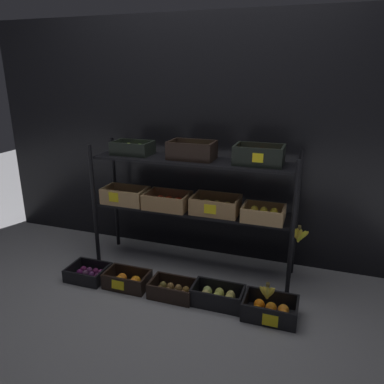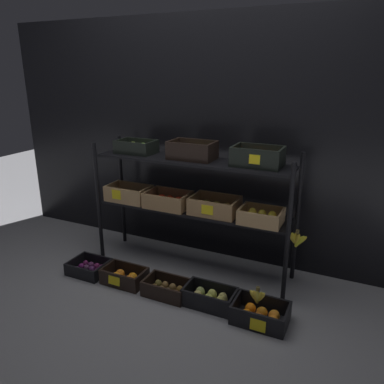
{
  "view_description": "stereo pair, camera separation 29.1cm",
  "coord_description": "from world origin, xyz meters",
  "px_view_note": "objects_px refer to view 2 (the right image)",
  "views": [
    {
      "loc": [
        0.9,
        -2.62,
        1.55
      ],
      "look_at": [
        0.0,
        0.0,
        0.65
      ],
      "focal_mm": 34.98,
      "sensor_mm": 36.0,
      "label": 1
    },
    {
      "loc": [
        1.17,
        -2.51,
        1.55
      ],
      "look_at": [
        0.0,
        0.0,
        0.65
      ],
      "focal_mm": 34.98,
      "sensor_mm": 36.0,
      "label": 2
    }
  ],
  "objects_px": {
    "crate_ground_plum": "(89,268)",
    "banana_bunch_loose": "(257,297)",
    "crate_ground_rightmost_orange": "(260,315)",
    "display_rack": "(193,186)",
    "crate_ground_orange": "(124,277)",
    "crate_ground_kiwi": "(167,289)",
    "crate_ground_pear": "(210,298)"
  },
  "relations": [
    {
      "from": "crate_ground_plum",
      "to": "crate_ground_kiwi",
      "type": "height_order",
      "value": "crate_ground_kiwi"
    },
    {
      "from": "display_rack",
      "to": "crate_ground_plum",
      "type": "relative_size",
      "value": 5.69
    },
    {
      "from": "crate_ground_orange",
      "to": "banana_bunch_loose",
      "type": "height_order",
      "value": "banana_bunch_loose"
    },
    {
      "from": "display_rack",
      "to": "crate_ground_plum",
      "type": "xyz_separation_m",
      "value": [
        -0.72,
        -0.44,
        -0.66
      ]
    },
    {
      "from": "display_rack",
      "to": "crate_ground_rightmost_orange",
      "type": "xyz_separation_m",
      "value": [
        0.69,
        -0.46,
        -0.65
      ]
    },
    {
      "from": "display_rack",
      "to": "banana_bunch_loose",
      "type": "height_order",
      "value": "display_rack"
    },
    {
      "from": "crate_ground_orange",
      "to": "crate_ground_pear",
      "type": "height_order",
      "value": "crate_ground_pear"
    },
    {
      "from": "crate_ground_kiwi",
      "to": "crate_ground_rightmost_orange",
      "type": "height_order",
      "value": "crate_ground_rightmost_orange"
    },
    {
      "from": "crate_ground_plum",
      "to": "crate_ground_rightmost_orange",
      "type": "height_order",
      "value": "crate_ground_rightmost_orange"
    },
    {
      "from": "crate_ground_plum",
      "to": "crate_ground_kiwi",
      "type": "bearing_deg",
      "value": -0.72
    },
    {
      "from": "crate_ground_rightmost_orange",
      "to": "banana_bunch_loose",
      "type": "distance_m",
      "value": 0.13
    },
    {
      "from": "crate_ground_pear",
      "to": "crate_ground_plum",
      "type": "bearing_deg",
      "value": -179.59
    },
    {
      "from": "crate_ground_orange",
      "to": "crate_ground_kiwi",
      "type": "distance_m",
      "value": 0.37
    },
    {
      "from": "crate_ground_orange",
      "to": "crate_ground_kiwi",
      "type": "xyz_separation_m",
      "value": [
        0.37,
        -0.0,
        -0.0
      ]
    },
    {
      "from": "display_rack",
      "to": "crate_ground_plum",
      "type": "height_order",
      "value": "display_rack"
    },
    {
      "from": "crate_ground_plum",
      "to": "crate_ground_pear",
      "type": "xyz_separation_m",
      "value": [
        1.05,
        0.01,
        0.02
      ]
    },
    {
      "from": "crate_ground_plum",
      "to": "crate_ground_orange",
      "type": "relative_size",
      "value": 0.91
    },
    {
      "from": "banana_bunch_loose",
      "to": "crate_ground_plum",
      "type": "bearing_deg",
      "value": 178.88
    },
    {
      "from": "crate_ground_plum",
      "to": "crate_ground_rightmost_orange",
      "type": "bearing_deg",
      "value": -0.89
    },
    {
      "from": "crate_ground_plum",
      "to": "crate_ground_pear",
      "type": "bearing_deg",
      "value": 0.41
    },
    {
      "from": "crate_ground_orange",
      "to": "crate_ground_pear",
      "type": "xyz_separation_m",
      "value": [
        0.7,
        0.01,
        0.01
      ]
    },
    {
      "from": "crate_ground_orange",
      "to": "banana_bunch_loose",
      "type": "distance_m",
      "value": 1.05
    },
    {
      "from": "crate_ground_rightmost_orange",
      "to": "banana_bunch_loose",
      "type": "xyz_separation_m",
      "value": [
        -0.03,
        -0.01,
        0.13
      ]
    },
    {
      "from": "display_rack",
      "to": "crate_ground_orange",
      "type": "distance_m",
      "value": 0.87
    },
    {
      "from": "crate_ground_orange",
      "to": "crate_ground_rightmost_orange",
      "type": "bearing_deg",
      "value": -0.81
    },
    {
      "from": "crate_ground_plum",
      "to": "crate_ground_kiwi",
      "type": "xyz_separation_m",
      "value": [
        0.72,
        -0.01,
        0.01
      ]
    },
    {
      "from": "crate_ground_kiwi",
      "to": "crate_ground_rightmost_orange",
      "type": "bearing_deg",
      "value": -1.06
    },
    {
      "from": "crate_ground_kiwi",
      "to": "banana_bunch_loose",
      "type": "bearing_deg",
      "value": -1.55
    },
    {
      "from": "crate_ground_plum",
      "to": "banana_bunch_loose",
      "type": "relative_size",
      "value": 2.48
    },
    {
      "from": "display_rack",
      "to": "banana_bunch_loose",
      "type": "bearing_deg",
      "value": -34.82
    },
    {
      "from": "crate_ground_pear",
      "to": "display_rack",
      "type": "bearing_deg",
      "value": 127.41
    },
    {
      "from": "crate_ground_kiwi",
      "to": "crate_ground_pear",
      "type": "xyz_separation_m",
      "value": [
        0.33,
        0.02,
        0.01
      ]
    }
  ]
}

